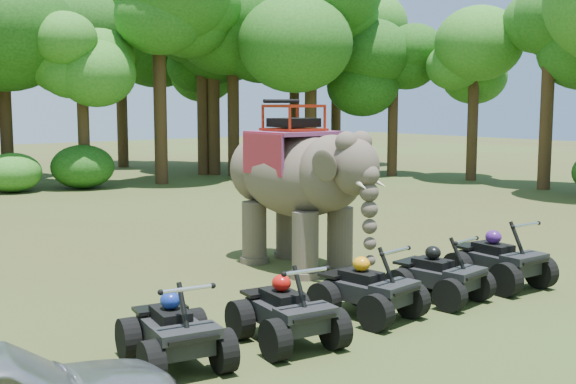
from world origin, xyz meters
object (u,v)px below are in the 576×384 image
atv_0 (174,321)px  atv_1 (286,303)px  atv_2 (368,281)px  atv_4 (499,252)px  elephant (296,185)px  atv_3 (439,268)px

atv_0 → atv_1: atv_1 is taller
atv_1 → atv_2: atv_1 is taller
atv_0 → atv_4: (7.38, -0.08, 0.05)m
atv_0 → atv_2: atv_2 is taller
elephant → atv_1: 5.39m
atv_0 → atv_2: bearing=9.8°
atv_2 → atv_3: atv_2 is taller
elephant → atv_3: size_ratio=2.63×
atv_1 → atv_3: (3.75, 0.17, -0.02)m
atv_2 → atv_1: bearing=178.9°
atv_2 → atv_3: (1.80, -0.05, -0.02)m
atv_1 → atv_2: bearing=14.0°
atv_2 → atv_0: bearing=172.3°
atv_1 → atv_3: atv_1 is taller
atv_1 → atv_4: bearing=9.1°
atv_0 → atv_2: size_ratio=0.99×
atv_2 → atv_3: 1.80m
atv_3 → atv_4: size_ratio=0.91×
atv_1 → atv_4: size_ratio=0.94×
atv_3 → atv_1: bearing=175.0°
atv_1 → atv_2: (1.95, 0.22, -0.00)m
elephant → atv_3: 4.06m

